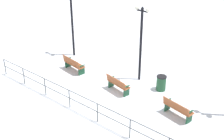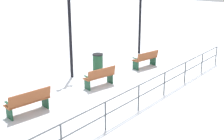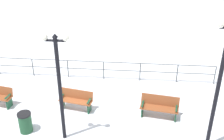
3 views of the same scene
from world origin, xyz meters
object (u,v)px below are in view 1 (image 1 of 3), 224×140
(bench_third, at_px, (73,64))
(trash_bin, at_px, (161,83))
(lamppost_far, at_px, (71,8))
(bench_nearest, at_px, (177,109))
(bench_second, at_px, (118,84))
(lamppost_middle, at_px, (141,35))

(bench_third, xyz_separation_m, trash_bin, (1.45, -5.28, -0.05))
(bench_third, bearing_deg, lamppost_far, 53.54)
(bench_nearest, xyz_separation_m, bench_second, (0.02, 3.59, 0.00))
(bench_third, bearing_deg, bench_nearest, -83.40)
(bench_second, bearing_deg, trash_bin, -35.17)
(bench_nearest, distance_m, trash_bin, 2.52)
(lamppost_middle, distance_m, trash_bin, 2.79)
(bench_nearest, distance_m, lamppost_far, 9.49)
(bench_nearest, bearing_deg, lamppost_middle, 71.96)
(bench_second, xyz_separation_m, trash_bin, (1.65, -1.70, -0.04))
(bench_nearest, xyz_separation_m, lamppost_middle, (1.90, 3.48, 2.24))
(bench_second, xyz_separation_m, bench_third, (0.20, 3.58, 0.01))
(bench_third, xyz_separation_m, lamppost_middle, (1.69, -3.69, 2.23))
(bench_second, relative_size, lamppost_middle, 0.35)
(bench_second, distance_m, bench_third, 3.59)
(bench_second, bearing_deg, bench_nearest, -79.55)
(bench_nearest, distance_m, lamppost_middle, 4.55)
(bench_third, height_order, lamppost_middle, lamppost_middle)
(lamppost_middle, bearing_deg, bench_nearest, -118.66)
(lamppost_middle, height_order, trash_bin, lamppost_middle)
(bench_nearest, height_order, bench_third, bench_third)
(bench_nearest, bearing_deg, bench_second, 100.30)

